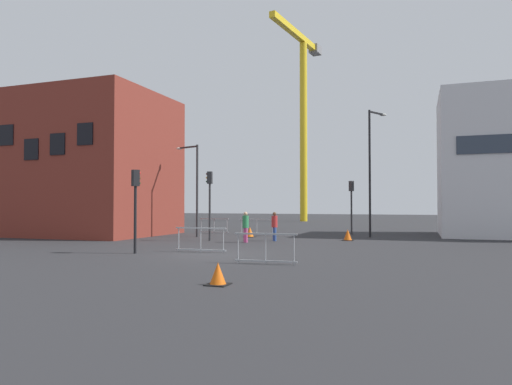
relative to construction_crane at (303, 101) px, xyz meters
name	(u,v)px	position (x,y,z in m)	size (l,w,h in m)	color
ground	(215,254)	(5.36, -37.66, -14.88)	(160.00, 160.00, 0.00)	#28282B
brick_building	(91,166)	(-7.86, -29.32, -10.12)	(10.02, 8.41, 9.51)	maroon
construction_crane	(303,101)	(0.00, 0.00, 0.00)	(3.01, 13.95, 23.14)	yellow
streetlamp_tall	(371,163)	(10.62, -25.18, -10.15)	(1.04, 1.51, 8.13)	black
streetlamp_short	(194,181)	(-0.25, -28.68, -11.26)	(1.91, 0.73, 5.94)	#2D2D30
traffic_light_median	(136,197)	(2.06, -38.59, -12.46)	(0.35, 0.39, 3.57)	black
traffic_light_near	(351,198)	(9.07, -23.25, -12.37)	(0.34, 0.39, 3.70)	#2D2D30
traffic_light_corner	(210,194)	(2.14, -31.38, -12.21)	(0.39, 0.28, 3.97)	#2D2D30
pedestrian_walking	(275,224)	(5.69, -30.28, -13.92)	(0.34, 0.34, 1.65)	#33519E
pedestrian_waiting	(246,225)	(4.48, -31.73, -13.90)	(0.34, 0.34, 1.68)	#D14C8C
safety_barrier_front	(266,248)	(8.38, -40.03, -14.31)	(2.25, 0.21, 1.08)	#9EA0A5
safety_barrier_left_run	(201,239)	(4.46, -37.19, -14.31)	(2.37, 0.14, 1.08)	#9EA0A5
safety_barrier_right_run	(257,227)	(2.94, -25.50, -14.31)	(2.49, 0.11, 1.08)	#B2B5BA
safety_barrier_mid_span	(214,226)	(-0.45, -25.12, -14.31)	(2.22, 0.13, 1.08)	#9EA0A5
traffic_cone_on_verge	(250,232)	(3.28, -27.81, -14.57)	(0.65, 0.65, 0.66)	black
traffic_cone_striped	(218,275)	(8.54, -44.42, -14.61)	(0.58, 0.58, 0.58)	black
traffic_cone_by_barrier	(348,235)	(9.57, -28.50, -14.58)	(0.64, 0.64, 0.64)	black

